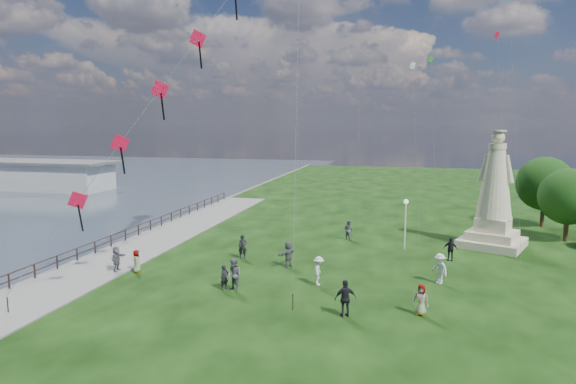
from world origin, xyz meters
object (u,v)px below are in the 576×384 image
(lamppost, at_px, (406,214))
(person_8, at_px, (440,269))
(person_2, at_px, (319,271))
(person_7, at_px, (349,230))
(person_10, at_px, (137,261))
(person_0, at_px, (224,277))
(person_4, at_px, (421,300))
(person_5, at_px, (117,260))
(person_6, at_px, (243,247))
(person_1, at_px, (234,275))
(person_3, at_px, (345,298))
(statue, at_px, (494,204))
(person_11, at_px, (288,254))
(pier_pavilion, at_px, (23,174))
(person_9, at_px, (450,249))

(lamppost, height_order, person_8, lamppost)
(person_2, bearing_deg, person_7, -7.93)
(person_10, bearing_deg, person_0, -129.09)
(person_4, relative_size, person_8, 0.85)
(person_5, distance_m, person_6, 8.58)
(person_1, bearing_deg, person_3, 10.69)
(statue, xyz_separation_m, person_10, (-23.66, -12.73, -2.71))
(person_1, relative_size, person_2, 1.09)
(person_2, xyz_separation_m, person_6, (-6.37, 4.43, -0.02))
(person_8, bearing_deg, statue, 116.35)
(person_4, distance_m, person_7, 16.12)
(person_1, relative_size, person_6, 1.12)
(person_4, height_order, person_6, person_6)
(person_1, bearing_deg, person_10, -165.50)
(person_3, height_order, person_11, person_3)
(person_4, distance_m, person_11, 10.70)
(person_6, bearing_deg, person_2, -53.25)
(person_2, height_order, person_11, person_11)
(pier_pavilion, height_order, person_8, pier_pavilion)
(person_4, height_order, person_9, person_9)
(person_5, distance_m, person_11, 11.27)
(statue, bearing_deg, lamppost, -136.45)
(person_8, bearing_deg, person_5, -122.06)
(person_1, bearing_deg, lamppost, 79.89)
(person_3, bearing_deg, person_7, -107.41)
(person_2, bearing_deg, pier_pavilion, 50.62)
(person_1, distance_m, person_5, 8.85)
(person_9, bearing_deg, person_7, 163.27)
(lamppost, height_order, person_2, lamppost)
(person_4, bearing_deg, person_1, -176.74)
(person_4, distance_m, person_5, 19.32)
(lamppost, bearing_deg, person_1, -128.52)
(person_3, distance_m, person_5, 15.89)
(person_6, bearing_deg, person_4, -50.57)
(lamppost, height_order, person_4, lamppost)
(person_3, bearing_deg, person_2, -87.36)
(statue, bearing_deg, pier_pavilion, -176.87)
(pier_pavilion, distance_m, person_4, 70.16)
(pier_pavilion, distance_m, person_5, 53.30)
(person_6, bearing_deg, person_9, -6.50)
(pier_pavilion, bearing_deg, person_9, -24.02)
(person_3, xyz_separation_m, person_8, (4.91, 6.44, -0.02))
(person_8, distance_m, person_10, 19.24)
(person_4, bearing_deg, lamppost, 102.89)
(lamppost, bearing_deg, person_4, -86.03)
(pier_pavilion, height_order, statue, statue)
(person_10, distance_m, person_11, 9.98)
(pier_pavilion, height_order, person_1, pier_pavilion)
(person_10, bearing_deg, person_8, -107.50)
(pier_pavilion, height_order, person_6, pier_pavilion)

